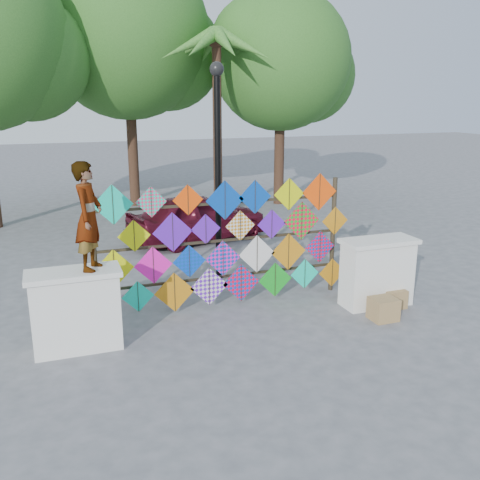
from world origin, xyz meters
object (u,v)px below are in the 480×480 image
Objects in this scene: kite_rack at (228,243)px; sedan at (198,217)px; lamppost at (218,155)px; vendor_woman at (88,216)px.

sedan is at bearing 81.36° from kite_rack.
sedan is 4.01m from lamppost.
lamppost is (0.21, 1.27, 1.49)m from kite_rack.
sedan is at bearing -7.00° from vendor_woman.
lamppost reaches higher than vendor_woman.
vendor_woman is (-2.50, -0.93, 0.89)m from kite_rack.
sedan is (3.21, 5.61, -1.44)m from vendor_woman.
kite_rack is 4.77m from sedan.
vendor_woman is 0.42× the size of sedan.
sedan is (0.71, 4.68, -0.55)m from kite_rack.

